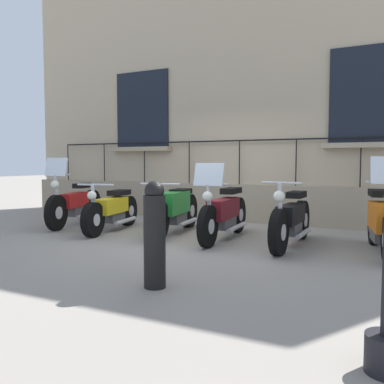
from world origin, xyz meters
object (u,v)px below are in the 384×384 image
object	(u,v)px
motorcycle_maroon	(224,214)
motorcycle_black	(291,220)
motorcycle_orange	(381,223)
motorcycle_yellow	(112,210)
motorcycle_red	(75,204)
bollard	(155,234)
motorcycle_green	(175,210)

from	to	relation	value
motorcycle_maroon	motorcycle_black	distance (m)	1.16
motorcycle_maroon	motorcycle_orange	bearing A→B (deg)	89.36
motorcycle_yellow	motorcycle_red	bearing A→B (deg)	-102.12
motorcycle_yellow	bollard	xyz separation A→B (m)	(2.71, 2.64, 0.17)
motorcycle_orange	motorcycle_black	bearing A→B (deg)	-87.07
motorcycle_red	motorcycle_orange	distance (m)	5.80
motorcycle_yellow	motorcycle_black	distance (m)	3.40
motorcycle_red	motorcycle_black	bearing A→B (deg)	87.56
motorcycle_yellow	motorcycle_black	bearing A→B (deg)	90.85
motorcycle_green	bollard	bearing A→B (deg)	25.63
motorcycle_maroon	motorcycle_black	bearing A→B (deg)	85.47
motorcycle_orange	motorcycle_green	bearing A→B (deg)	-92.72
motorcycle_red	bollard	world-z (taller)	motorcycle_red
motorcycle_green	motorcycle_black	world-z (taller)	motorcycle_black
motorcycle_black	motorcycle_maroon	bearing A→B (deg)	-94.53
motorcycle_yellow	motorcycle_orange	bearing A→B (deg)	91.41
motorcycle_yellow	motorcycle_green	world-z (taller)	motorcycle_green
motorcycle_green	motorcycle_orange	xyz separation A→B (m)	(0.16, 3.46, 0.01)
motorcycle_yellow	motorcycle_maroon	world-z (taller)	motorcycle_maroon
motorcycle_green	motorcycle_orange	distance (m)	3.46
motorcycle_green	bollard	size ratio (longest dim) A/B	1.99
motorcycle_black	bollard	distance (m)	2.87
motorcycle_green	motorcycle_black	xyz separation A→B (m)	(0.23, 2.19, -0.03)
motorcycle_yellow	motorcycle_maroon	xyz separation A→B (m)	(-0.14, 2.24, 0.05)
motorcycle_red	motorcycle_black	size ratio (longest dim) A/B	1.04
motorcycle_yellow	motorcycle_maroon	distance (m)	2.25
bollard	motorcycle_orange	bearing A→B (deg)	144.43
motorcycle_black	motorcycle_orange	size ratio (longest dim) A/B	1.05
motorcycle_maroon	motorcycle_red	bearing A→B (deg)	-91.72
motorcycle_red	motorcycle_black	xyz separation A→B (m)	(0.19, 4.54, -0.03)
motorcycle_green	motorcycle_orange	world-z (taller)	motorcycle_orange
motorcycle_red	bollard	bearing A→B (deg)	51.95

